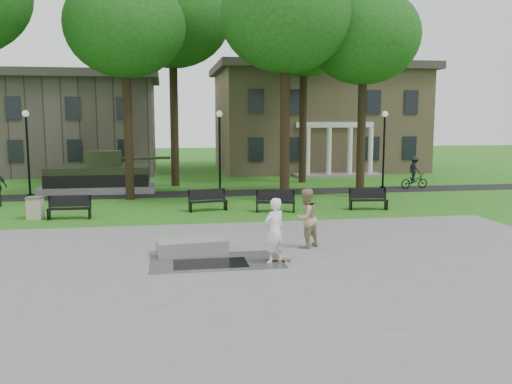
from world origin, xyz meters
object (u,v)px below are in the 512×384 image
concrete_block (192,247)px  cyclist (414,175)px  friend_watching (306,218)px  park_bench_0 (70,207)px  trash_bin (35,208)px  skateboarder (274,230)px

concrete_block → cyclist: cyclist is taller
concrete_block → friend_watching: size_ratio=1.11×
concrete_block → friend_watching: (3.80, 0.23, 0.77)m
concrete_block → park_bench_0: park_bench_0 is taller
friend_watching → cyclist: size_ratio=0.99×
friend_watching → park_bench_0: friend_watching is taller
cyclist → friend_watching: bearing=136.6°
cyclist → trash_bin: 21.75m
concrete_block → trash_bin: bearing=131.3°
cyclist → concrete_block: bearing=128.3°
skateboarder → cyclist: size_ratio=0.98×
concrete_block → skateboarder: skateboarder is taller
skateboarder → cyclist: bearing=-156.6°
cyclist → park_bench_0: cyclist is taller
cyclist → park_bench_0: (-19.21, -6.98, -0.30)m
park_bench_0 → concrete_block: bearing=-53.2°
park_bench_0 → trash_bin: bearing=173.4°
park_bench_0 → cyclist: bearing=21.8°
skateboarder → trash_bin: bearing=-74.1°
concrete_block → trash_bin: 9.67m
trash_bin → concrete_block: bearing=-48.7°
skateboarder → cyclist: cyclist is taller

